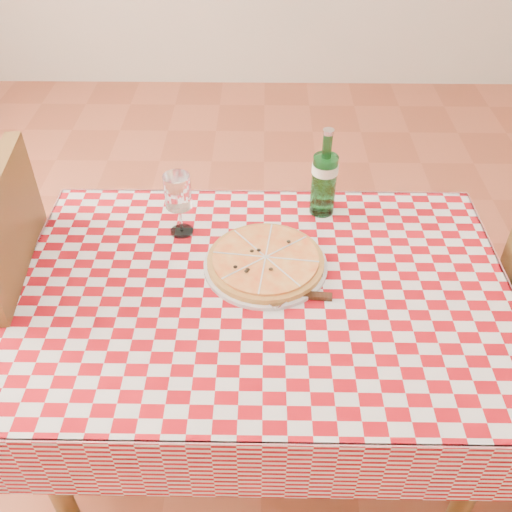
{
  "coord_description": "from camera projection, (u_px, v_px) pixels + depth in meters",
  "views": [
    {
      "loc": [
        -0.0,
        -1.07,
        1.79
      ],
      "look_at": [
        -0.02,
        0.06,
        0.82
      ],
      "focal_mm": 40.0,
      "sensor_mm": 36.0,
      "label": 1
    }
  ],
  "objects": [
    {
      "name": "dining_table",
      "position": [
        263.0,
        314.0,
        1.55
      ],
      "size": [
        1.2,
        0.8,
        0.75
      ],
      "color": "brown",
      "rests_on": "ground"
    },
    {
      "name": "tablecloth",
      "position": [
        263.0,
        289.0,
        1.49
      ],
      "size": [
        1.3,
        0.9,
        0.01
      ],
      "primitive_type": "cube",
      "color": "#9C0912",
      "rests_on": "dining_table"
    },
    {
      "name": "cutlery",
      "position": [
        294.0,
        293.0,
        1.46
      ],
      "size": [
        0.31,
        0.29,
        0.03
      ],
      "primitive_type": null,
      "rotation": [
        0.0,
        0.0,
        0.4
      ],
      "color": "silver",
      "rests_on": "tablecloth"
    },
    {
      "name": "wine_glass",
      "position": [
        179.0,
        205.0,
        1.61
      ],
      "size": [
        0.08,
        0.08,
        0.19
      ],
      "primitive_type": null,
      "rotation": [
        0.0,
        0.0,
        -0.05
      ],
      "color": "white",
      "rests_on": "tablecloth"
    },
    {
      "name": "pizza_plate",
      "position": [
        266.0,
        261.0,
        1.54
      ],
      "size": [
        0.38,
        0.38,
        0.04
      ],
      "primitive_type": null,
      "rotation": [
        0.0,
        0.0,
        -0.12
      ],
      "color": "#CE8644",
      "rests_on": "tablecloth"
    },
    {
      "name": "water_bottle",
      "position": [
        325.0,
        172.0,
        1.66
      ],
      "size": [
        0.1,
        0.1,
        0.28
      ],
      "primitive_type": null,
      "rotation": [
        0.0,
        0.0,
        0.32
      ],
      "color": "#175E23",
      "rests_on": "tablecloth"
    }
  ]
}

